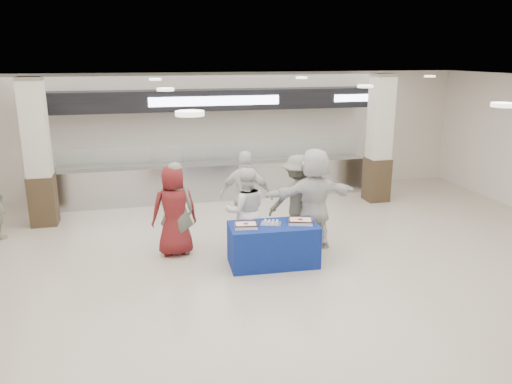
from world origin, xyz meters
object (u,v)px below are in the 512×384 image
object	(u,v)px
soldier_a	(176,209)
chef_short	(246,196)
display_table	(273,245)
sheet_cake_left	(246,225)
soldier_b	(297,199)
cupcake_tray	(271,222)
civilian_maroon	(174,210)
civilian_white	(314,198)
sheet_cake_right	(300,221)
chef_tall	(246,211)

from	to	relation	value
soldier_a	chef_short	xyz separation A→B (m)	(1.43, 0.43, 0.03)
display_table	soldier_a	xyz separation A→B (m)	(-1.61, 0.93, 0.51)
sheet_cake_left	soldier_b	bearing A→B (deg)	38.96
cupcake_tray	civilian_maroon	bearing A→B (deg)	152.05
soldier_a	chef_short	distance (m)	1.49
civilian_maroon	chef_short	world-z (taller)	chef_short
civilian_maroon	sheet_cake_left	bearing A→B (deg)	137.80
soldier_b	civilian_white	world-z (taller)	civilian_white
display_table	chef_short	bearing A→B (deg)	100.34
sheet_cake_right	soldier_a	world-z (taller)	soldier_a
soldier_b	chef_short	bearing A→B (deg)	-19.28
display_table	sheet_cake_left	xyz separation A→B (m)	(-0.50, -0.02, 0.42)
chef_tall	chef_short	distance (m)	0.72
sheet_cake_left	sheet_cake_right	xyz separation A→B (m)	(0.99, -0.02, 0.00)
display_table	soldier_b	bearing A→B (deg)	55.20
soldier_b	soldier_a	bearing A→B (deg)	2.58
display_table	chef_short	xyz separation A→B (m)	(-0.18, 1.36, 0.54)
chef_short	civilian_white	xyz separation A→B (m)	(1.16, -0.72, 0.07)
cupcake_tray	soldier_b	bearing A→B (deg)	50.05
display_table	chef_tall	bearing A→B (deg)	120.43
civilian_maroon	civilian_white	xyz separation A→B (m)	(2.63, -0.27, 0.12)
chef_tall	soldier_b	bearing A→B (deg)	-161.28
sheet_cake_left	civilian_maroon	size ratio (longest dim) A/B	0.25
display_table	cupcake_tray	world-z (taller)	cupcake_tray
civilian_maroon	soldier_a	distance (m)	0.05
sheet_cake_left	cupcake_tray	distance (m)	0.47
sheet_cake_left	soldier_a	world-z (taller)	soldier_a
display_table	civilian_white	world-z (taller)	civilian_white
display_table	soldier_a	world-z (taller)	soldier_a
sheet_cake_left	chef_short	distance (m)	1.42
display_table	soldier_b	distance (m)	1.37
soldier_a	soldier_b	distance (m)	2.39
cupcake_tray	chef_short	size ratio (longest dim) A/B	0.23
display_table	civilian_white	bearing A→B (deg)	35.85
soldier_a	civilian_white	world-z (taller)	civilian_white
display_table	sheet_cake_left	bearing A→B (deg)	-175.03
chef_short	soldier_b	bearing A→B (deg)	-177.90
sheet_cake_left	chef_tall	size ratio (longest dim) A/B	0.26
sheet_cake_right	civilian_white	distance (m)	0.86
sheet_cake_right	chef_tall	distance (m)	1.09
sheet_cake_right	soldier_b	bearing A→B (deg)	74.58
cupcake_tray	chef_tall	distance (m)	0.70
sheet_cake_left	chef_short	xyz separation A→B (m)	(0.32, 1.38, 0.12)
sheet_cake_left	chef_short	world-z (taller)	chef_short
civilian_white	sheet_cake_right	bearing A→B (deg)	52.70
sheet_cake_right	civilian_maroon	world-z (taller)	civilian_maroon
soldier_a	chef_tall	xyz separation A→B (m)	(1.26, -0.27, -0.06)
cupcake_tray	soldier_b	xyz separation A→B (m)	(0.81, 0.96, 0.10)
civilian_maroon	soldier_a	world-z (taller)	soldier_a
cupcake_tray	civilian_maroon	world-z (taller)	civilian_maroon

